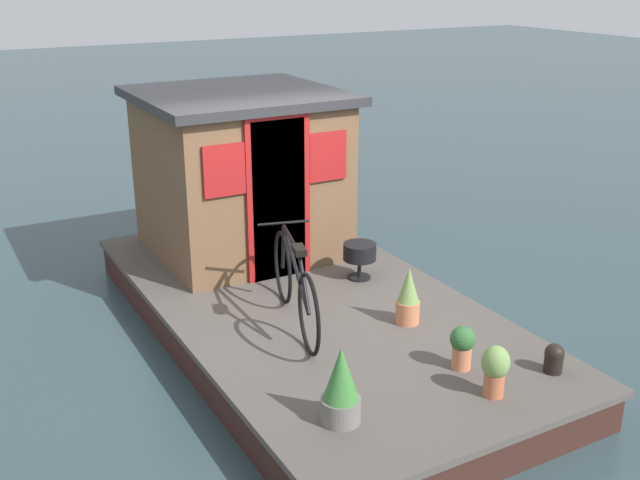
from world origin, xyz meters
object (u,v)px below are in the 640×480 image
at_px(potted_plant_geranium, 408,297).
at_px(potted_plant_mint, 462,345).
at_px(houseboat_cabin, 241,172).
at_px(mooring_bollard, 554,358).
at_px(charcoal_grill, 360,253).
at_px(potted_plant_rosemary, 341,387).
at_px(potted_plant_lavender, 495,369).
at_px(bicycle, 295,285).

bearing_deg(potted_plant_geranium, potted_plant_mint, 173.46).
bearing_deg(houseboat_cabin, mooring_bollard, -164.58).
relative_size(houseboat_cabin, charcoal_grill, 5.53).
height_order(potted_plant_rosemary, mooring_bollard, potted_plant_rosemary).
height_order(potted_plant_lavender, potted_plant_mint, potted_plant_lavender).
bearing_deg(potted_plant_mint, potted_plant_geranium, -6.54).
height_order(potted_plant_geranium, potted_plant_mint, potted_plant_geranium).
bearing_deg(potted_plant_rosemary, potted_plant_lavender, -102.73).
distance_m(potted_plant_mint, mooring_bollard, 0.75).
xyz_separation_m(potted_plant_geranium, charcoal_grill, (1.12, -0.17, 0.02)).
height_order(potted_plant_geranium, mooring_bollard, potted_plant_geranium).
bearing_deg(mooring_bollard, potted_plant_geranium, 21.28).
bearing_deg(charcoal_grill, potted_plant_lavender, 172.48).
relative_size(houseboat_cabin, potted_plant_geranium, 3.90).
xyz_separation_m(bicycle, potted_plant_geranium, (-0.47, -0.94, -0.14)).
relative_size(potted_plant_rosemary, potted_plant_mint, 1.62).
distance_m(potted_plant_lavender, mooring_bollard, 0.68).
bearing_deg(potted_plant_mint, charcoal_grill, -7.73).
xyz_separation_m(bicycle, potted_plant_rosemary, (-1.57, 0.44, -0.11)).
distance_m(potted_plant_rosemary, potted_plant_mint, 1.28).
xyz_separation_m(potted_plant_rosemary, potted_plant_geranium, (1.09, -1.37, -0.03)).
bearing_deg(potted_plant_lavender, bicycle, 22.95).
relative_size(potted_plant_mint, mooring_bollard, 1.50).
xyz_separation_m(charcoal_grill, mooring_bollard, (-2.45, -0.35, -0.16)).
height_order(houseboat_cabin, mooring_bollard, houseboat_cabin).
relative_size(potted_plant_rosemary, potted_plant_geranium, 1.10).
bearing_deg(mooring_bollard, bicycle, 38.90).
xyz_separation_m(bicycle, mooring_bollard, (-1.80, -1.45, -0.27)).
height_order(houseboat_cabin, charcoal_grill, houseboat_cabin).
height_order(houseboat_cabin, potted_plant_mint, houseboat_cabin).
relative_size(potted_plant_geranium, potted_plant_mint, 1.47).
bearing_deg(bicycle, potted_plant_mint, -149.03).
height_order(houseboat_cabin, potted_plant_lavender, houseboat_cabin).
distance_m(houseboat_cabin, potted_plant_rosemary, 3.78).
distance_m(potted_plant_rosemary, mooring_bollard, 1.91).
bearing_deg(potted_plant_rosemary, bicycle, -15.62).
bearing_deg(potted_plant_rosemary, charcoal_grill, -34.90).
distance_m(bicycle, potted_plant_lavender, 2.00).
xyz_separation_m(houseboat_cabin, mooring_bollard, (-3.87, -1.07, -0.80)).
distance_m(potted_plant_rosemary, potted_plant_geranium, 1.76).
bearing_deg(potted_plant_lavender, charcoal_grill, -7.52).
distance_m(houseboat_cabin, potted_plant_mint, 3.56).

